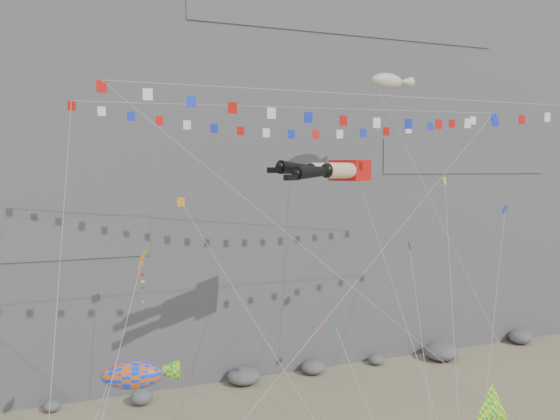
# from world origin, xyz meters

# --- Properties ---
(cliff) EXTENTS (80.00, 28.00, 50.00)m
(cliff) POSITION_xyz_m (0.00, 32.00, 25.00)
(cliff) COLOR slate
(cliff) RESTS_ON ground
(talus_boulders) EXTENTS (60.00, 3.00, 1.20)m
(talus_boulders) POSITION_xyz_m (0.00, 17.00, 0.60)
(talus_boulders) COLOR #5F5E63
(talus_boulders) RESTS_ON ground
(legs_kite) EXTENTS (7.14, 16.02, 22.32)m
(legs_kite) POSITION_xyz_m (1.87, 5.68, 16.83)
(legs_kite) COLOR red
(legs_kite) RESTS_ON ground
(flag_banner_upper) EXTENTS (29.39, 15.16, 29.25)m
(flag_banner_upper) POSITION_xyz_m (1.59, 8.91, 20.77)
(flag_banner_upper) COLOR red
(flag_banner_upper) RESTS_ON ground
(flag_banner_lower) EXTENTS (30.26, 4.70, 23.59)m
(flag_banner_lower) POSITION_xyz_m (4.28, 2.73, 20.87)
(flag_banner_lower) COLOR red
(flag_banner_lower) RESTS_ON ground
(harlequin_kite) EXTENTS (5.57, 9.57, 15.91)m
(harlequin_kite) POSITION_xyz_m (-9.12, 3.89, 12.47)
(harlequin_kite) COLOR red
(harlequin_kite) RESTS_ON ground
(fish_windsock) EXTENTS (6.83, 6.06, 10.33)m
(fish_windsock) POSITION_xyz_m (-9.92, 1.29, 7.77)
(fish_windsock) COLOR #E3500B
(fish_windsock) RESTS_ON ground
(delta_kite) EXTENTS (3.21, 4.63, 8.11)m
(delta_kite) POSITION_xyz_m (5.20, -4.41, 6.07)
(delta_kite) COLOR #F5EF0C
(delta_kite) RESTS_ON ground
(blimp_windsock) EXTENTS (5.83, 13.59, 26.66)m
(blimp_windsock) POSITION_xyz_m (9.12, 11.24, 23.18)
(blimp_windsock) COLOR beige
(blimp_windsock) RESTS_ON ground
(small_kite_a) EXTENTS (7.07, 16.84, 22.95)m
(small_kite_a) POSITION_xyz_m (-6.02, 9.11, 14.65)
(small_kite_a) COLOR orange
(small_kite_a) RESTS_ON ground
(small_kite_b) EXTENTS (5.35, 11.12, 16.89)m
(small_kite_b) POSITION_xyz_m (6.36, 3.98, 12.19)
(small_kite_b) COLOR #AE20BB
(small_kite_b) RESTS_ON ground
(small_kite_c) EXTENTS (1.32, 9.18, 12.37)m
(small_kite_c) POSITION_xyz_m (0.02, 0.92, 8.92)
(small_kite_c) COLOR green
(small_kite_c) RESTS_ON ground
(small_kite_d) EXTENTS (8.88, 13.51, 22.20)m
(small_kite_d) POSITION_xyz_m (10.32, 6.01, 15.79)
(small_kite_d) COLOR yellow
(small_kite_d) RESTS_ON ground
(small_kite_e) EXTENTS (8.94, 8.03, 18.29)m
(small_kite_e) POSITION_xyz_m (11.76, 2.27, 14.21)
(small_kite_e) COLOR #162BC5
(small_kite_e) RESTS_ON ground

